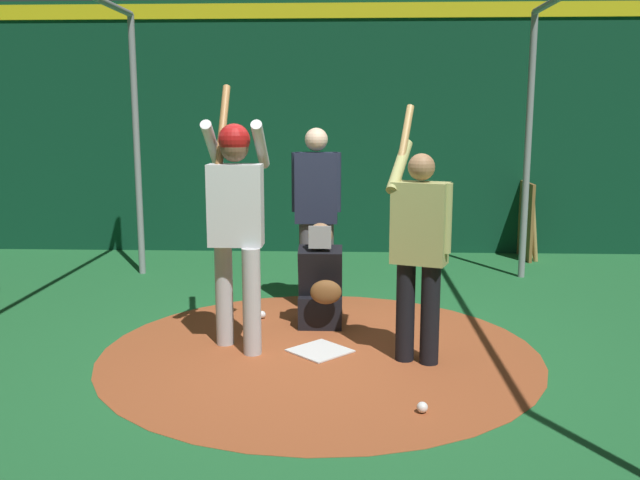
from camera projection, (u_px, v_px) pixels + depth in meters
The scene contains 12 objects.
ground_plane at pixel (320, 352), 5.75m from camera, with size 27.60×27.60×0.00m, color #216633.
dirt_circle at pixel (320, 352), 5.75m from camera, with size 3.63×3.63×0.01m, color #9E4C28.
home_plate at pixel (320, 351), 5.75m from camera, with size 0.42×0.42×0.01m, color white.
batter at pixel (236, 213), 5.64m from camera, with size 0.68×0.49×2.20m.
catcher at pixel (321, 286), 6.39m from camera, with size 0.58×0.40×0.98m.
umpire at pixel (316, 208), 6.89m from camera, with size 0.23×0.49×1.83m.
visitor at pixel (419, 243), 5.37m from camera, with size 0.64×0.51×2.03m.
back_wall at pixel (333, 128), 9.78m from camera, with size 0.22×11.60×3.50m.
cage_frame at pixel (320, 83), 5.36m from camera, with size 5.74×4.77×3.15m.
bat_rack at pixel (524, 221), 9.65m from camera, with size 1.06×0.20×1.05m.
baseball_0 at pixel (422, 407), 4.56m from camera, with size 0.07×0.07×0.07m, color white.
baseball_1 at pixel (262, 315), 6.68m from camera, with size 0.07×0.07×0.07m, color white.
Camera 1 is at (5.49, 0.23, 1.94)m, focal length 38.77 mm.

